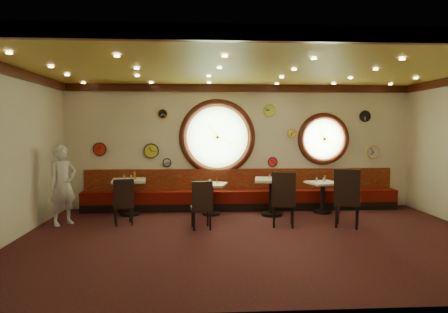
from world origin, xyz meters
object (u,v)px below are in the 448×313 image
table_b (211,195)px  chair_c (283,196)px  condiment_d_salt (317,179)px  condiment_b_bottle (217,180)px  condiment_c_salt (270,176)px  condiment_c_pepper (273,177)px  condiment_c_bottle (275,175)px  condiment_a_salt (125,177)px  table_d (323,193)px  condiment_b_salt (210,181)px  condiment_d_bottle (325,178)px  chair_a (123,199)px  condiment_d_pepper (323,180)px  table_a (129,193)px  table_c (272,192)px  chair_d (347,194)px  condiment_a_pepper (131,177)px  chair_b (202,202)px  waiter (63,185)px  condiment_a_bottle (135,175)px  condiment_b_pepper (210,181)px

table_b → chair_c: (1.48, -1.30, 0.19)m
condiment_d_salt → condiment_b_bottle: (-2.45, -0.03, 0.02)m
condiment_c_salt → condiment_b_bottle: bearing=171.7°
condiment_c_pepper → condiment_c_bottle: condiment_c_bottle is taller
table_b → condiment_a_salt: (-2.09, 0.23, 0.43)m
table_d → condiment_b_salt: (-2.78, -0.01, 0.32)m
condiment_a_salt → condiment_b_bottle: condiment_a_salt is taller
condiment_d_bottle → chair_a: bearing=-166.4°
chair_c → condiment_d_pepper: bearing=55.9°
chair_c → condiment_a_salt: (-3.57, 1.53, 0.24)m
table_a → chair_c: size_ratio=1.20×
table_c → chair_d: chair_d is taller
condiment_a_pepper → condiment_c_bottle: 3.44m
chair_b → waiter: waiter is taller
condiment_c_pepper → chair_c: bearing=-89.1°
table_c → condiment_c_bottle: (0.08, 0.03, 0.41)m
condiment_d_bottle → condiment_c_salt: bearing=-169.0°
table_a → condiment_c_salt: condiment_c_salt is taller
condiment_c_salt → condiment_c_bottle: bearing=-22.4°
condiment_d_pepper → chair_a: bearing=-168.5°
condiment_d_salt → chair_b: bearing=-151.6°
chair_a → condiment_a_bottle: size_ratio=3.51×
table_c → condiment_d_salt: size_ratio=8.40×
table_a → condiment_a_salt: bearing=137.9°
condiment_a_bottle → condiment_b_pepper: bearing=-4.7°
chair_d → condiment_c_bottle: bearing=158.5°
table_d → chair_b: 3.32m
condiment_d_pepper → condiment_a_bottle: bearing=178.0°
condiment_a_bottle → condiment_c_bottle: 3.37m
table_c → condiment_d_salt: table_c is taller
condiment_d_salt → condiment_c_bottle: (-1.08, -0.27, 0.15)m
condiment_a_salt → condiment_c_salt: 3.51m
chair_b → condiment_b_pepper: (0.20, 1.41, 0.23)m
condiment_c_salt → condiment_c_bottle: size_ratio=0.57×
condiment_c_bottle → condiment_d_salt: bearing=13.9°
table_b → condiment_a_bottle: size_ratio=4.75×
table_c → table_b: bearing=173.6°
chair_d → condiment_c_salt: chair_d is taller
table_c → condiment_c_pepper: bearing=-52.9°
chair_a → condiment_b_pepper: chair_a is taller
chair_c → waiter: (-4.69, 0.51, 0.19)m
condiment_b_salt → condiment_c_pepper: size_ratio=1.03×
chair_a → chair_c: chair_c is taller
waiter → condiment_b_pepper: bearing=-37.0°
table_a → condiment_a_salt: condiment_a_salt is taller
chair_b → condiment_c_pepper: size_ratio=7.13×
chair_b → chair_c: (1.71, 0.11, 0.09)m
table_b → waiter: waiter is taller
condiment_a_bottle → condiment_c_bottle: condiment_c_bottle is taller
table_d → condiment_b_bottle: size_ratio=5.30×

